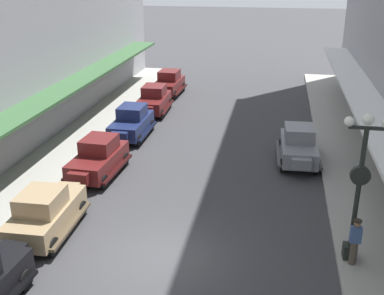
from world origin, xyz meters
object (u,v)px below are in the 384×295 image
parked_car_4 (98,157)px  parked_car_6 (154,99)px  parked_car_0 (299,145)px  parked_car_3 (131,122)px  parked_car_5 (45,211)px  pedestrian_0 (355,242)px  parked_car_1 (169,83)px  lamp_post_with_clock (359,183)px

parked_car_4 → parked_car_6: size_ratio=1.00×
parked_car_0 → parked_car_6: same height
parked_car_3 → parked_car_5: (0.02, -10.79, 0.00)m
parked_car_3 → parked_car_0: bearing=-12.1°
parked_car_6 → parked_car_4: bearing=-90.0°
parked_car_5 → pedestrian_0: size_ratio=2.57×
parked_car_1 → parked_car_4: same height
parked_car_0 → parked_car_4: bearing=-160.4°
lamp_post_with_clock → parked_car_1: bearing=118.5°
parked_car_3 → parked_car_6: bearing=89.6°
parked_car_0 → parked_car_5: 12.91m
parked_car_0 → parked_car_5: same height
parked_car_3 → parked_car_5: size_ratio=0.99×
parked_car_1 → parked_car_5: size_ratio=1.00×
parked_car_4 → parked_car_3: bearing=90.3°
parked_car_6 → pedestrian_0: (11.04, -15.88, 0.07)m
parked_car_0 → parked_car_3: bearing=167.9°
parked_car_1 → parked_car_5: same height
parked_car_4 → pedestrian_0: bearing=-26.7°
lamp_post_with_clock → pedestrian_0: 2.01m
parked_car_4 → pedestrian_0: size_ratio=2.58×
pedestrian_0 → parked_car_6: bearing=124.8°
parked_car_1 → parked_car_6: 4.84m
parked_car_1 → parked_car_6: size_ratio=1.00×
parked_car_0 → parked_car_1: bearing=129.0°
parked_car_1 → lamp_post_with_clock: (11.07, -20.36, 2.04)m
parked_car_0 → pedestrian_0: size_ratio=2.58×
parked_car_1 → pedestrian_0: size_ratio=2.58×
parked_car_1 → pedestrian_0: parked_car_1 is taller
parked_car_6 → parked_car_0: bearing=-36.3°
parked_car_1 → lamp_post_with_clock: bearing=-61.5°
parked_car_5 → pedestrian_0: (11.06, -0.16, 0.07)m
parked_car_0 → parked_car_1: 15.17m
parked_car_4 → parked_car_0: bearing=19.6°
parked_car_3 → parked_car_5: 10.79m
parked_car_3 → lamp_post_with_clock: bearing=-43.9°
parked_car_1 → parked_car_4: (0.08, -15.17, 0.00)m
lamp_post_with_clock → parked_car_4: bearing=154.7°
pedestrian_0 → lamp_post_with_clock: bearing=99.0°
parked_car_3 → lamp_post_with_clock: 15.42m
parked_car_0 → parked_car_6: (-9.46, 6.96, 0.00)m
parked_car_1 → pedestrian_0: bearing=-61.8°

